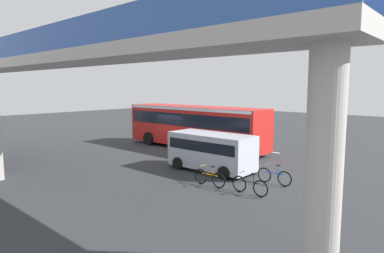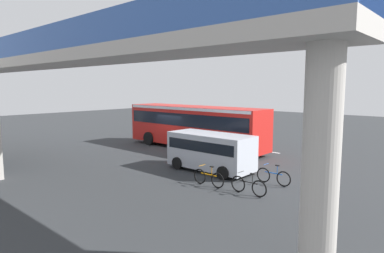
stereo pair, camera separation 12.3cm
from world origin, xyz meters
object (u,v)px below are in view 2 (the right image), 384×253
Objects in this scene: city_bus at (194,123)px; bicycle_orange at (209,178)px; parked_van at (211,149)px; bicycle_black at (248,186)px; bicycle_blue at (273,177)px; traffic_sign at (194,119)px.

city_bus is 9.57m from bicycle_orange.
bicycle_orange is at bearing 126.78° from parked_van.
city_bus is at bearing -36.39° from bicycle_black.
bicycle_blue is at bearing 179.24° from parked_van.
traffic_sign is at bearing -45.71° from bicycle_orange.
parked_van is 2.96m from bicycle_orange.
bicycle_orange is at bearing 135.35° from city_bus.
city_bus is at bearing -40.99° from parked_van.
bicycle_black is 1.00× the size of bicycle_blue.
parked_van is at bearing -53.22° from bicycle_orange.
traffic_sign reaches higher than bicycle_blue.
city_bus is at bearing -26.51° from bicycle_blue.
city_bus is at bearing -44.65° from bicycle_orange.
bicycle_orange is at bearing 46.34° from bicycle_blue.
bicycle_blue is 13.34m from traffic_sign.
bicycle_black is 0.63× the size of traffic_sign.
city_bus reaches higher than traffic_sign.
city_bus reaches higher than parked_van.
city_bus reaches higher than bicycle_blue.
bicycle_blue is at bearing -92.21° from bicycle_black.
bicycle_black is at bearing 87.79° from bicycle_blue.
bicycle_black and bicycle_blue have the same top height.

